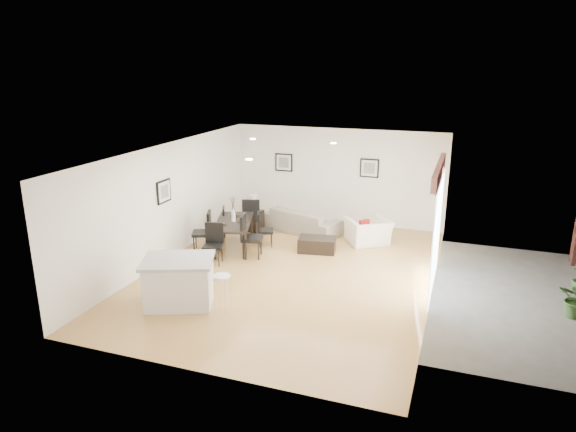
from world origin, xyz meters
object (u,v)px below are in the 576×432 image
(bar_stool, at_px, (222,281))
(kitchen_island, at_px, (179,281))
(dining_chair_head, at_px, (214,241))
(coffee_table, at_px, (317,245))
(dining_table, at_px, (234,224))
(dining_chair_enear, at_px, (248,234))
(dining_chair_foot, at_px, (251,215))
(armchair, at_px, (368,231))
(dining_chair_efar, at_px, (262,227))
(side_table, at_px, (254,220))
(dining_chair_wnear, at_px, (205,229))
(dining_chair_wfar, at_px, (220,222))
(sofa, at_px, (303,221))

(bar_stool, bearing_deg, kitchen_island, 180.00)
(dining_chair_head, distance_m, coffee_table, 2.54)
(dining_table, xyz_separation_m, dining_chair_enear, (0.58, -0.44, -0.05))
(dining_chair_head, distance_m, dining_chair_foot, 2.07)
(armchair, relative_size, dining_chair_efar, 1.18)
(dining_chair_efar, xyz_separation_m, dining_chair_head, (-0.62, -1.42, 0.04))
(coffee_table, xyz_separation_m, side_table, (-2.10, 0.99, 0.11))
(dining_table, xyz_separation_m, dining_chair_foot, (0.03, 1.03, -0.06))
(side_table, distance_m, kitchen_island, 4.61)
(dining_chair_foot, bearing_deg, armchair, 168.09)
(dining_chair_wnear, relative_size, dining_chair_foot, 0.97)
(bar_stool, bearing_deg, dining_chair_wfar, 117.19)
(dining_table, bearing_deg, coffee_table, -5.76)
(armchair, height_order, dining_chair_foot, dining_chair_foot)
(dining_chair_foot, height_order, side_table, dining_chair_foot)
(side_table, relative_size, bar_stool, 0.80)
(dining_table, bearing_deg, side_table, 75.23)
(kitchen_island, relative_size, bar_stool, 2.22)
(sofa, height_order, dining_chair_wnear, dining_chair_wnear)
(armchair, distance_m, kitchen_island, 5.32)
(dining_chair_foot, height_order, kitchen_island, dining_chair_foot)
(dining_chair_wnear, bearing_deg, coffee_table, 86.48)
(dining_chair_foot, xyz_separation_m, side_table, (-0.11, 0.40, -0.28))
(sofa, height_order, kitchen_island, kitchen_island)
(coffee_table, bearing_deg, dining_chair_efar, 173.17)
(dining_chair_wfar, distance_m, coffee_table, 2.64)
(armchair, xyz_separation_m, dining_chair_enear, (-2.50, -1.85, 0.25))
(dining_table, height_order, dining_chair_foot, dining_chair_foot)
(dining_chair_foot, xyz_separation_m, bar_stool, (1.22, -4.18, 0.05))
(side_table, bearing_deg, bar_stool, -73.80)
(dining_chair_wnear, xyz_separation_m, bar_stool, (1.84, -2.76, 0.06))
(dining_chair_wnear, xyz_separation_m, side_table, (0.51, 1.82, -0.26))
(coffee_table, bearing_deg, sofa, 111.90)
(dining_chair_wfar, xyz_separation_m, bar_stool, (1.85, -3.60, 0.13))
(dining_chair_foot, xyz_separation_m, kitchen_island, (0.31, -4.18, -0.10))
(sofa, distance_m, dining_chair_efar, 1.54)
(dining_chair_wnear, bearing_deg, armchair, 94.95)
(dining_chair_head, bearing_deg, side_table, 77.74)
(dining_chair_foot, distance_m, bar_stool, 4.35)
(dining_table, distance_m, bar_stool, 3.39)
(dining_chair_wfar, relative_size, coffee_table, 0.98)
(side_table, bearing_deg, dining_chair_foot, -74.43)
(armchair, distance_m, dining_chair_foot, 3.09)
(dining_chair_wnear, relative_size, dining_chair_head, 1.05)
(dining_table, height_order, dining_chair_wnear, dining_chair_wnear)
(dining_chair_efar, distance_m, kitchen_island, 3.55)
(dining_chair_wnear, xyz_separation_m, coffee_table, (2.61, 0.83, -0.37))
(dining_chair_foot, bearing_deg, dining_chair_wfar, 23.65)
(dining_chair_head, xyz_separation_m, dining_chair_foot, (0.05, 2.07, 0.04))
(coffee_table, xyz_separation_m, bar_stool, (-0.77, -3.59, 0.44))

